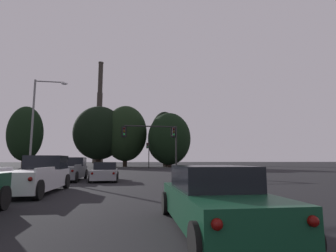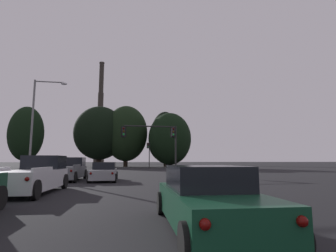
# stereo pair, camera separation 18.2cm
# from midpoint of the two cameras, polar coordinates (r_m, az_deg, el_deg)

# --- Properties ---
(sedan_center_lane_front) EXTENTS (1.99, 4.71, 1.43)m
(sedan_center_lane_front) POSITION_cam_midpoint_polar(r_m,az_deg,el_deg) (21.15, -13.47, -9.73)
(sedan_center_lane_front) COLOR gray
(sedan_center_lane_front) RESTS_ON ground_plane
(pickup_truck_left_lane_second) EXTENTS (2.38, 5.57, 1.82)m
(pickup_truck_left_lane_second) POSITION_cam_midpoint_polar(r_m,az_deg,el_deg) (14.54, -26.79, -9.69)
(pickup_truck_left_lane_second) COLOR silver
(pickup_truck_left_lane_second) RESTS_ON ground_plane
(pickup_truck_left_lane_front) EXTENTS (2.29, 5.54, 1.82)m
(pickup_truck_left_lane_front) POSITION_cam_midpoint_polar(r_m,az_deg,el_deg) (22.48, -20.60, -8.97)
(pickup_truck_left_lane_front) COLOR #4C4F54
(pickup_truck_left_lane_front) RESTS_ON ground_plane
(sedan_right_lane_third) EXTENTS (2.15, 4.76, 1.43)m
(sedan_right_lane_third) POSITION_cam_midpoint_polar(r_m,az_deg,el_deg) (6.33, 9.52, -15.46)
(sedan_right_lane_third) COLOR #0F3823
(sedan_right_lane_third) RESTS_ON ground_plane
(traffic_light_far_right) EXTENTS (0.78, 0.50, 5.59)m
(traffic_light_far_right) POSITION_cam_midpoint_polar(r_m,az_deg,el_deg) (58.96, -4.13, -5.46)
(traffic_light_far_right) COLOR black
(traffic_light_far_right) RESTS_ON ground_plane
(traffic_light_overhead_right) EXTENTS (6.26, 0.50, 5.43)m
(traffic_light_overhead_right) POSITION_cam_midpoint_polar(r_m,az_deg,el_deg) (29.07, -2.20, -2.34)
(traffic_light_overhead_right) COLOR black
(traffic_light_overhead_right) RESTS_ON ground_plane
(street_lamp) EXTENTS (3.25, 0.36, 9.78)m
(street_lamp) POSITION_cam_midpoint_polar(r_m,az_deg,el_deg) (29.48, -26.40, 1.74)
(street_lamp) COLOR slate
(street_lamp) RESTS_ON ground_plane
(smokestack) EXTENTS (6.09, 6.09, 61.01)m
(smokestack) POSITION_cam_midpoint_polar(r_m,az_deg,el_deg) (159.96, -14.58, 0.71)
(smokestack) COLOR #2B2722
(smokestack) RESTS_ON ground_plane
(treeline_left_mid) EXTENTS (10.26, 9.23, 13.00)m
(treeline_left_mid) POSITION_cam_midpoint_polar(r_m,az_deg,el_deg) (62.83, 0.47, -2.78)
(treeline_left_mid) COLOR black
(treeline_left_mid) RESTS_ON ground_plane
(treeline_far_right) EXTENTS (9.09, 8.18, 10.35)m
(treeline_far_right) POSITION_cam_midpoint_polar(r_m,az_deg,el_deg) (65.34, -0.13, -3.92)
(treeline_far_right) COLOR black
(treeline_far_right) RESTS_ON ground_plane
(treeline_far_left) EXTENTS (7.48, 6.74, 13.65)m
(treeline_far_left) POSITION_cam_midpoint_polar(r_m,az_deg,el_deg) (66.35, -28.45, -1.45)
(treeline_far_left) COLOR black
(treeline_far_left) RESTS_ON ground_plane
(treeline_right_mid) EXTENTS (12.87, 11.58, 15.38)m
(treeline_right_mid) POSITION_cam_midpoint_polar(r_m,az_deg,el_deg) (68.99, -14.59, -1.47)
(treeline_right_mid) COLOR black
(treeline_right_mid) RESTS_ON ground_plane
(treeline_center_left) EXTENTS (10.89, 9.80, 15.58)m
(treeline_center_left) POSITION_cam_midpoint_polar(r_m,az_deg,el_deg) (67.88, -9.04, -1.60)
(treeline_center_left) COLOR black
(treeline_center_left) RESTS_ON ground_plane
(treeline_center_right) EXTENTS (7.57, 6.82, 14.23)m
(treeline_center_right) POSITION_cam_midpoint_polar(r_m,az_deg,el_deg) (67.68, -0.57, -2.48)
(treeline_center_right) COLOR black
(treeline_center_right) RESTS_ON ground_plane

